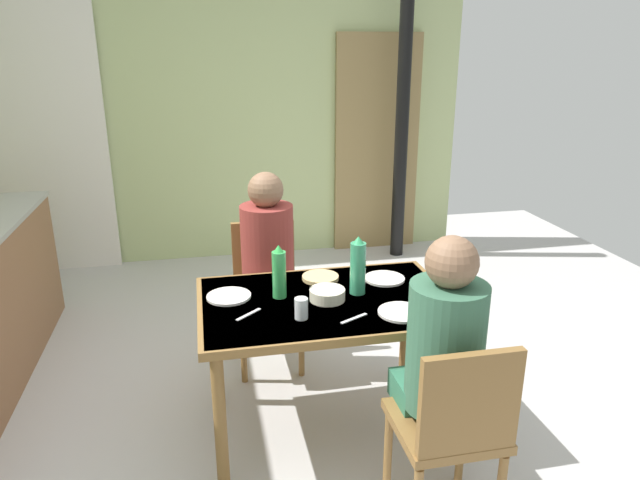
{
  "coord_description": "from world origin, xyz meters",
  "views": [
    {
      "loc": [
        -0.3,
        -2.54,
        1.86
      ],
      "look_at": [
        0.25,
        0.06,
        0.97
      ],
      "focal_mm": 32.21,
      "sensor_mm": 36.0,
      "label": 1
    }
  ],
  "objects_px": {
    "person_near_diner": "(444,343)",
    "dining_table": "(326,315)",
    "person_far_diner": "(268,248)",
    "serving_bowl_center": "(327,294)",
    "chair_near_diner": "(453,426)",
    "water_bottle_green_far": "(279,273)",
    "water_bottle_green_near": "(358,267)",
    "chair_far_diner": "(266,285)"
  },
  "relations": [
    {
      "from": "chair_far_diner",
      "to": "person_far_diner",
      "type": "relative_size",
      "value": 1.13
    },
    {
      "from": "serving_bowl_center",
      "to": "person_far_diner",
      "type": "bearing_deg",
      "value": 108.35
    },
    {
      "from": "serving_bowl_center",
      "to": "chair_far_diner",
      "type": "bearing_deg",
      "value": 105.24
    },
    {
      "from": "water_bottle_green_far",
      "to": "dining_table",
      "type": "bearing_deg",
      "value": -18.78
    },
    {
      "from": "dining_table",
      "to": "chair_far_diner",
      "type": "bearing_deg",
      "value": 105.25
    },
    {
      "from": "chair_near_diner",
      "to": "person_near_diner",
      "type": "bearing_deg",
      "value": 90.0
    },
    {
      "from": "chair_near_diner",
      "to": "water_bottle_green_near",
      "type": "bearing_deg",
      "value": 101.66
    },
    {
      "from": "dining_table",
      "to": "serving_bowl_center",
      "type": "xyz_separation_m",
      "value": [
        0.0,
        -0.01,
        0.11
      ]
    },
    {
      "from": "water_bottle_green_near",
      "to": "serving_bowl_center",
      "type": "relative_size",
      "value": 1.73
    },
    {
      "from": "chair_far_diner",
      "to": "serving_bowl_center",
      "type": "height_order",
      "value": "chair_far_diner"
    },
    {
      "from": "person_far_diner",
      "to": "water_bottle_green_far",
      "type": "distance_m",
      "value": 0.55
    },
    {
      "from": "water_bottle_green_near",
      "to": "water_bottle_green_far",
      "type": "xyz_separation_m",
      "value": [
        -0.38,
        0.03,
        -0.01
      ]
    },
    {
      "from": "chair_far_diner",
      "to": "water_bottle_green_far",
      "type": "height_order",
      "value": "water_bottle_green_far"
    },
    {
      "from": "dining_table",
      "to": "chair_far_diner",
      "type": "height_order",
      "value": "chair_far_diner"
    },
    {
      "from": "person_far_diner",
      "to": "water_bottle_green_near",
      "type": "xyz_separation_m",
      "value": [
        0.37,
        -0.58,
        0.08
      ]
    },
    {
      "from": "person_far_diner",
      "to": "serving_bowl_center",
      "type": "bearing_deg",
      "value": 108.35
    },
    {
      "from": "chair_near_diner",
      "to": "water_bottle_green_far",
      "type": "bearing_deg",
      "value": 123.3
    },
    {
      "from": "water_bottle_green_far",
      "to": "person_near_diner",
      "type": "bearing_deg",
      "value": -51.82
    },
    {
      "from": "chair_near_diner",
      "to": "water_bottle_green_far",
      "type": "distance_m",
      "value": 1.05
    },
    {
      "from": "dining_table",
      "to": "water_bottle_green_far",
      "type": "distance_m",
      "value": 0.31
    },
    {
      "from": "person_far_diner",
      "to": "serving_bowl_center",
      "type": "relative_size",
      "value": 4.53
    },
    {
      "from": "chair_near_diner",
      "to": "serving_bowl_center",
      "type": "bearing_deg",
      "value": 113.61
    },
    {
      "from": "chair_near_diner",
      "to": "water_bottle_green_near",
      "type": "distance_m",
      "value": 0.89
    },
    {
      "from": "person_near_diner",
      "to": "water_bottle_green_far",
      "type": "height_order",
      "value": "person_near_diner"
    },
    {
      "from": "dining_table",
      "to": "water_bottle_green_far",
      "type": "xyz_separation_m",
      "value": [
        -0.22,
        0.07,
        0.21
      ]
    },
    {
      "from": "dining_table",
      "to": "person_near_diner",
      "type": "distance_m",
      "value": 0.72
    },
    {
      "from": "person_near_diner",
      "to": "water_bottle_green_far",
      "type": "distance_m",
      "value": 0.88
    },
    {
      "from": "dining_table",
      "to": "person_near_diner",
      "type": "relative_size",
      "value": 1.58
    },
    {
      "from": "water_bottle_green_near",
      "to": "water_bottle_green_far",
      "type": "distance_m",
      "value": 0.38
    },
    {
      "from": "person_far_diner",
      "to": "serving_bowl_center",
      "type": "xyz_separation_m",
      "value": [
        0.21,
        -0.63,
        -0.03
      ]
    },
    {
      "from": "chair_near_diner",
      "to": "water_bottle_green_near",
      "type": "relative_size",
      "value": 2.96
    },
    {
      "from": "chair_far_diner",
      "to": "serving_bowl_center",
      "type": "relative_size",
      "value": 5.12
    },
    {
      "from": "dining_table",
      "to": "water_bottle_green_far",
      "type": "height_order",
      "value": "water_bottle_green_far"
    },
    {
      "from": "water_bottle_green_near",
      "to": "water_bottle_green_far",
      "type": "height_order",
      "value": "water_bottle_green_near"
    },
    {
      "from": "dining_table",
      "to": "water_bottle_green_near",
      "type": "relative_size",
      "value": 4.15
    },
    {
      "from": "dining_table",
      "to": "person_far_diner",
      "type": "xyz_separation_m",
      "value": [
        -0.21,
        0.62,
        0.14
      ]
    },
    {
      "from": "person_far_diner",
      "to": "water_bottle_green_far",
      "type": "xyz_separation_m",
      "value": [
        -0.01,
        -0.55,
        0.06
      ]
    },
    {
      "from": "person_near_diner",
      "to": "dining_table",
      "type": "bearing_deg",
      "value": 117.97
    },
    {
      "from": "chair_far_diner",
      "to": "water_bottle_green_near",
      "type": "bearing_deg",
      "value": 117.39
    },
    {
      "from": "dining_table",
      "to": "serving_bowl_center",
      "type": "relative_size",
      "value": 7.16
    },
    {
      "from": "dining_table",
      "to": "person_near_diner",
      "type": "bearing_deg",
      "value": -62.03
    },
    {
      "from": "chair_near_diner",
      "to": "chair_far_diner",
      "type": "distance_m",
      "value": 1.6
    }
  ]
}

